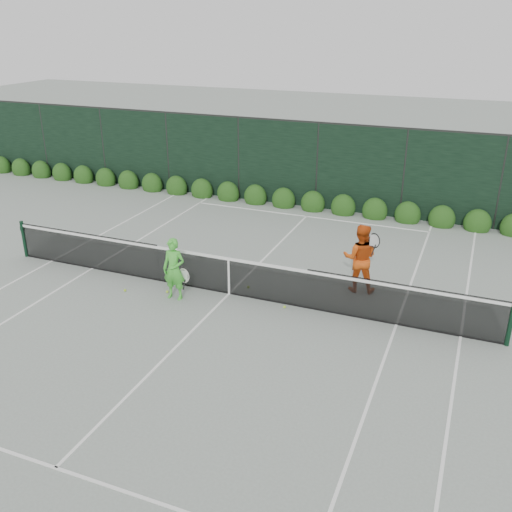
% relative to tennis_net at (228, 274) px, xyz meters
% --- Properties ---
extents(ground, '(80.00, 80.00, 0.00)m').
position_rel_tennis_net_xyz_m(ground, '(0.02, 0.00, -0.53)').
color(ground, gray).
rests_on(ground, ground).
extents(tennis_net, '(12.90, 0.10, 1.07)m').
position_rel_tennis_net_xyz_m(tennis_net, '(0.00, 0.00, 0.00)').
color(tennis_net, '#10311E').
rests_on(tennis_net, ground).
extents(player_woman, '(0.64, 0.39, 1.54)m').
position_rel_tennis_net_xyz_m(player_woman, '(-1.10, -0.69, 0.24)').
color(player_woman, green).
rests_on(player_woman, ground).
extents(player_man, '(0.97, 0.78, 1.75)m').
position_rel_tennis_net_xyz_m(player_man, '(2.94, 1.42, 0.34)').
color(player_man, '#D24C11').
rests_on(player_man, ground).
extents(court_lines, '(11.03, 23.83, 0.01)m').
position_rel_tennis_net_xyz_m(court_lines, '(0.02, 0.00, -0.53)').
color(court_lines, white).
rests_on(court_lines, ground).
extents(windscreen_fence, '(32.00, 21.07, 3.06)m').
position_rel_tennis_net_xyz_m(windscreen_fence, '(0.02, -2.71, 0.98)').
color(windscreen_fence, black).
rests_on(windscreen_fence, ground).
extents(hedge_row, '(31.66, 0.65, 0.94)m').
position_rel_tennis_net_xyz_m(hedge_row, '(0.02, 7.15, -0.30)').
color(hedge_row, '#15370F').
rests_on(hedge_row, ground).
extents(tennis_balls, '(4.08, 1.40, 0.07)m').
position_rel_tennis_net_xyz_m(tennis_balls, '(-0.50, -0.28, -0.50)').
color(tennis_balls, '#ACDC31').
rests_on(tennis_balls, ground).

